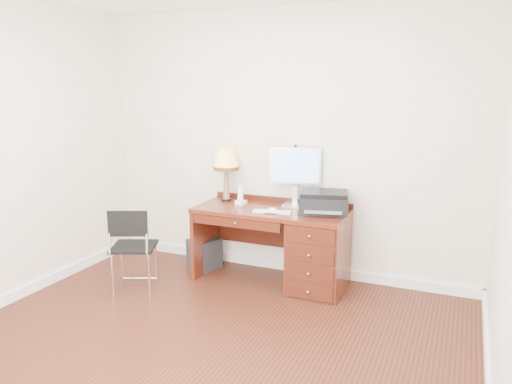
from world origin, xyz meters
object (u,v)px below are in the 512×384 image
at_px(printer, 324,202).
at_px(leg_lamp, 226,163).
at_px(chair, 129,242).
at_px(phone, 241,199).
at_px(monitor, 296,169).
at_px(desk, 302,245).
at_px(equipment_box, 205,253).

bearing_deg(printer, leg_lamp, 162.15).
xyz_separation_m(printer, chair, (-1.61, -0.89, -0.34)).
bearing_deg(chair, phone, 26.05).
xyz_separation_m(monitor, phone, (-0.52, -0.18, -0.31)).
height_order(desk, chair, chair).
bearing_deg(desk, phone, 175.77).
height_order(leg_lamp, equipment_box, leg_lamp).
bearing_deg(monitor, chair, -156.13).
xyz_separation_m(leg_lamp, equipment_box, (-0.22, -0.10, -0.99)).
relative_size(desk, chair, 1.78).
xyz_separation_m(leg_lamp, phone, (0.21, -0.10, -0.35)).
relative_size(leg_lamp, phone, 2.81).
relative_size(printer, phone, 2.69).
height_order(monitor, phone, monitor).
bearing_deg(phone, chair, -118.97).
distance_m(monitor, phone, 0.64).
bearing_deg(leg_lamp, desk, -9.55).
height_order(leg_lamp, phone, leg_lamp).
bearing_deg(desk, monitor, 122.87).
xyz_separation_m(printer, equipment_box, (-1.30, -0.03, -0.69)).
bearing_deg(desk, chair, -149.99).
bearing_deg(equipment_box, leg_lamp, 42.88).
bearing_deg(chair, monitor, 16.30).
distance_m(printer, chair, 1.87).
bearing_deg(equipment_box, chair, -91.19).
relative_size(printer, chair, 0.63).
relative_size(desk, leg_lamp, 2.72).
xyz_separation_m(desk, leg_lamp, (-0.89, 0.15, 0.74)).
relative_size(monitor, chair, 0.70).
relative_size(monitor, phone, 3.00).
bearing_deg(monitor, desk, -72.88).
height_order(printer, phone, printer).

